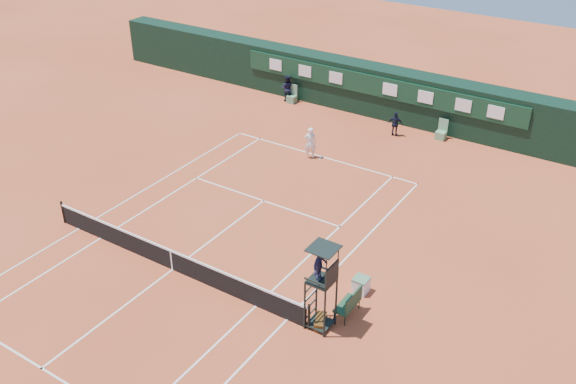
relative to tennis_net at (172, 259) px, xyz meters
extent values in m
plane|color=#C7542F|center=(0.00, 0.00, -0.51)|extent=(90.00, 90.00, 0.00)
cube|color=white|center=(0.00, 11.88, -0.50)|extent=(11.05, 0.08, 0.01)
cube|color=white|center=(5.49, 0.00, -0.50)|extent=(0.08, 23.85, 0.01)
cube|color=silver|center=(-5.49, 0.00, -0.50)|extent=(0.08, 23.85, 0.01)
cube|color=white|center=(4.12, 0.00, -0.50)|extent=(0.08, 23.85, 0.01)
cube|color=silver|center=(-4.12, 0.00, -0.50)|extent=(0.08, 23.85, 0.01)
cube|color=white|center=(0.00, 6.40, -0.50)|extent=(8.31, 0.08, 0.01)
cube|color=silver|center=(0.00, -6.40, -0.50)|extent=(8.31, 0.08, 0.01)
cube|color=white|center=(0.00, 0.00, -0.50)|extent=(0.08, 12.88, 0.01)
cube|color=silver|center=(0.00, 11.73, -0.50)|extent=(0.08, 0.30, 0.01)
cube|color=black|center=(0.00, 0.00, -0.06)|extent=(12.60, 0.04, 0.90)
cube|color=white|center=(0.00, 0.00, 0.42)|extent=(12.80, 0.06, 0.08)
cube|color=white|center=(0.00, 0.00, -0.05)|extent=(0.06, 0.05, 0.92)
cylinder|color=black|center=(6.40, 0.00, 0.04)|extent=(0.10, 0.10, 1.10)
cylinder|color=black|center=(-6.40, 0.00, 0.04)|extent=(0.10, 0.10, 1.10)
cube|color=black|center=(0.00, 18.75, 0.99)|extent=(40.00, 1.50, 3.00)
cube|color=#0E3520|center=(0.00, 17.94, 1.59)|extent=(18.00, 0.10, 1.20)
cube|color=white|center=(-7.00, 17.87, 1.59)|extent=(0.90, 0.04, 0.70)
cube|color=silver|center=(-4.80, 17.87, 1.59)|extent=(0.90, 0.04, 0.70)
cube|color=silver|center=(-2.60, 17.87, 1.59)|extent=(0.90, 0.04, 0.70)
cube|color=white|center=(1.00, 17.87, 1.59)|extent=(0.90, 0.04, 0.70)
cube|color=white|center=(3.20, 17.87, 1.59)|extent=(0.90, 0.04, 0.70)
cube|color=white|center=(5.40, 17.87, 1.59)|extent=(0.90, 0.04, 0.70)
cube|color=white|center=(7.20, 17.87, 1.59)|extent=(0.90, 0.04, 0.70)
cube|color=#5A8A60|center=(-5.50, 17.45, -0.28)|extent=(0.55, 0.50, 0.46)
cube|color=#5A8967|center=(-5.50, 17.67, 0.29)|extent=(0.55, 0.06, 0.70)
cube|color=#649969|center=(4.50, 17.45, -0.28)|extent=(0.55, 0.50, 0.46)
cube|color=#64996F|center=(4.50, 17.67, 0.29)|extent=(0.55, 0.06, 0.70)
cylinder|color=black|center=(6.25, -0.05, 0.49)|extent=(0.07, 0.07, 2.00)
cylinder|color=black|center=(6.25, 0.75, 0.49)|extent=(0.07, 0.07, 2.00)
cylinder|color=black|center=(7.05, -0.05, 0.49)|extent=(0.07, 0.07, 2.00)
cylinder|color=black|center=(7.05, 0.75, 0.49)|extent=(0.07, 0.07, 2.00)
cube|color=black|center=(6.65, 0.35, 1.53)|extent=(0.85, 0.85, 0.08)
cube|color=black|center=(7.05, 0.35, 1.94)|extent=(0.06, 0.85, 0.80)
cube|color=black|center=(6.65, -0.07, 1.74)|extent=(0.85, 0.05, 0.06)
cube|color=black|center=(6.65, 0.77, 1.74)|extent=(0.85, 0.05, 0.06)
cylinder|color=black|center=(7.05, -0.05, 2.39)|extent=(0.04, 0.04, 1.00)
cylinder|color=black|center=(7.05, 0.75, 2.39)|extent=(0.04, 0.04, 1.00)
cube|color=black|center=(6.70, 0.35, 2.89)|extent=(0.95, 0.95, 0.04)
cube|color=black|center=(6.65, 0.35, -0.36)|extent=(0.80, 0.80, 0.05)
cube|color=black|center=(6.25, 0.35, -0.11)|extent=(0.04, 0.80, 0.04)
cube|color=black|center=(6.25, 0.35, 0.29)|extent=(0.04, 0.80, 0.04)
cube|color=black|center=(6.25, 0.35, 0.69)|extent=(0.04, 0.80, 0.04)
cube|color=black|center=(6.25, 0.35, 1.09)|extent=(0.04, 0.80, 0.04)
imported|color=#1A1B35|center=(6.60, 0.35, 2.21)|extent=(0.47, 0.82, 1.28)
cube|color=#194025|center=(7.16, 1.41, -0.06)|extent=(0.55, 1.20, 0.08)
cube|color=#183D27|center=(7.41, 1.41, 0.29)|extent=(0.06, 1.20, 0.60)
cylinder|color=black|center=(6.94, 0.86, -0.30)|extent=(0.04, 0.04, 0.41)
cylinder|color=black|center=(7.38, 0.86, -0.30)|extent=(0.04, 0.04, 0.41)
cylinder|color=black|center=(6.94, 1.96, -0.30)|extent=(0.04, 0.04, 0.41)
cylinder|color=black|center=(7.38, 1.96, -0.30)|extent=(0.04, 0.04, 0.41)
cube|color=black|center=(6.63, 0.41, -0.36)|extent=(0.63, 0.88, 0.30)
cube|color=white|center=(6.98, 2.85, -0.21)|extent=(0.55, 0.55, 0.60)
cube|color=#537F5C|center=(6.98, 2.85, 0.11)|extent=(0.57, 0.57, 0.05)
sphere|color=yellow|center=(2.63, 6.56, -0.48)|extent=(0.07, 0.07, 0.07)
imported|color=white|center=(-0.51, 11.48, 0.36)|extent=(0.76, 0.67, 1.74)
imported|color=black|center=(-5.91, 17.54, 0.34)|extent=(1.01, 0.91, 1.69)
imported|color=black|center=(2.12, 16.47, 0.21)|extent=(0.89, 0.52, 1.43)
camera|label=1|loc=(15.15, -14.84, 15.11)|focal=40.00mm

